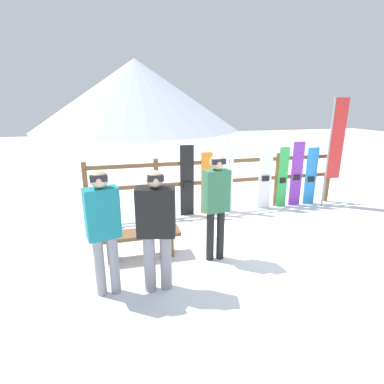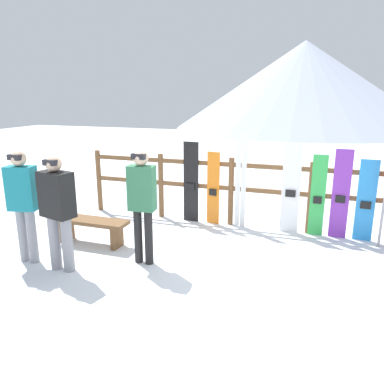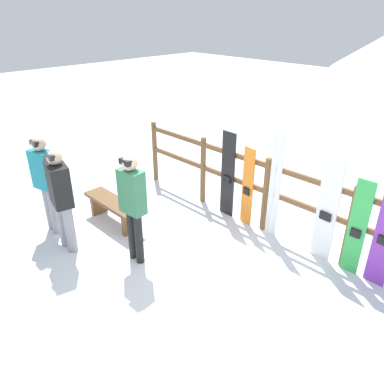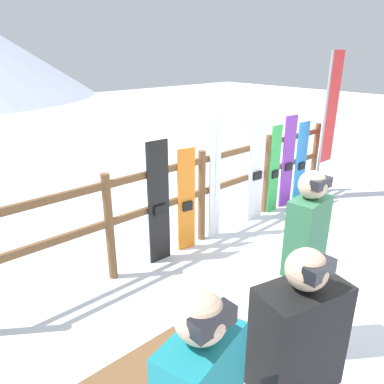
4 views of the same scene
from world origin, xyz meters
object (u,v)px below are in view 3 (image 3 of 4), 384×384
(ski_pair_white, at_px, (275,187))
(bench, at_px, (113,206))
(snowboard_orange, at_px, (248,187))
(snowboard_white, at_px, (327,211))
(person_teal, at_px, (45,178))
(person_black, at_px, (61,195))
(snowboard_green, at_px, (357,228))
(snowboard_black_stripe, at_px, (228,175))
(person_plaid_green, at_px, (133,201))

(ski_pair_white, bearing_deg, bench, -142.48)
(snowboard_orange, bearing_deg, snowboard_white, 0.01)
(person_teal, height_order, person_black, person_teal)
(person_teal, xyz_separation_m, snowboard_green, (3.96, 2.49, -0.26))
(person_teal, distance_m, ski_pair_white, 3.62)
(person_teal, bearing_deg, snowboard_green, 32.21)
(snowboard_black_stripe, distance_m, snowboard_orange, 0.45)
(person_teal, relative_size, snowboard_orange, 1.19)
(snowboard_orange, distance_m, snowboard_green, 1.86)
(snowboard_orange, relative_size, ski_pair_white, 0.80)
(person_teal, xyz_separation_m, person_black, (0.64, -0.07, -0.04))
(ski_pair_white, relative_size, snowboard_white, 1.08)
(ski_pair_white, xyz_separation_m, snowboard_white, (0.89, -0.00, -0.07))
(snowboard_orange, relative_size, snowboard_green, 0.97)
(person_teal, relative_size, snowboard_green, 1.16)
(ski_pair_white, bearing_deg, snowboard_orange, -179.61)
(bench, relative_size, person_teal, 0.77)
(person_plaid_green, xyz_separation_m, snowboard_white, (1.88, 1.99, -0.19))
(person_plaid_green, xyz_separation_m, snowboard_orange, (0.48, 1.99, -0.30))
(snowboard_white, distance_m, snowboard_green, 0.46)
(ski_pair_white, distance_m, snowboard_green, 1.35)
(person_teal, distance_m, snowboard_white, 4.30)
(ski_pair_white, relative_size, snowboard_green, 1.22)
(snowboard_green, bearing_deg, person_plaid_green, -139.52)
(person_black, height_order, snowboard_black_stripe, person_black)
(person_black, bearing_deg, bench, 98.99)
(person_plaid_green, distance_m, snowboard_white, 2.75)
(bench, bearing_deg, person_plaid_green, -17.85)
(person_black, bearing_deg, snowboard_orange, 60.32)
(person_plaid_green, bearing_deg, person_black, -149.93)
(person_teal, relative_size, snowboard_black_stripe, 1.06)
(person_plaid_green, height_order, person_teal, person_plaid_green)
(snowboard_orange, bearing_deg, person_black, -119.68)
(person_plaid_green, height_order, snowboard_orange, person_plaid_green)
(ski_pair_white, bearing_deg, snowboard_black_stripe, -179.80)
(person_black, distance_m, ski_pair_white, 3.24)
(bench, distance_m, snowboard_green, 3.85)
(person_black, distance_m, snowboard_black_stripe, 2.76)
(person_plaid_green, xyz_separation_m, person_teal, (-1.62, -0.50, -0.02))
(person_black, xyz_separation_m, snowboard_white, (2.86, 2.56, -0.13))
(person_plaid_green, distance_m, snowboard_black_stripe, 2.00)
(person_black, xyz_separation_m, snowboard_orange, (1.46, 2.56, -0.24))
(person_plaid_green, relative_size, snowboard_white, 1.04)
(person_black, relative_size, ski_pair_white, 0.94)
(person_black, bearing_deg, ski_pair_white, 52.39)
(person_teal, bearing_deg, person_plaid_green, 17.16)
(snowboard_orange, bearing_deg, snowboard_black_stripe, 179.98)
(snowboard_black_stripe, bearing_deg, snowboard_green, -0.00)
(snowboard_white, bearing_deg, person_teal, -144.57)
(bench, bearing_deg, person_black, -81.01)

